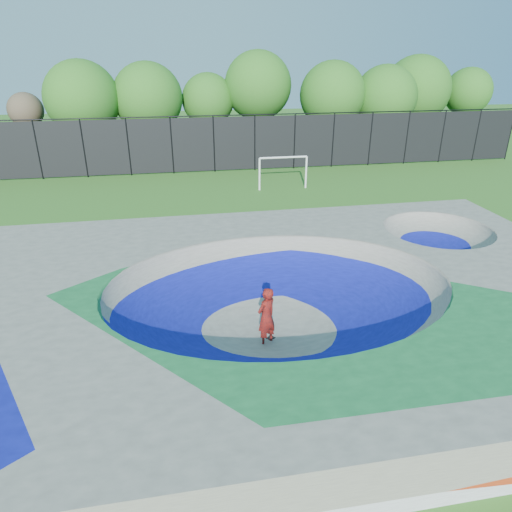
{
  "coord_description": "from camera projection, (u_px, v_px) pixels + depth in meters",
  "views": [
    {
      "loc": [
        -2.98,
        -12.36,
        8.1
      ],
      "look_at": [
        -0.18,
        3.0,
        1.1
      ],
      "focal_mm": 32.0,
      "sensor_mm": 36.0,
      "label": 1
    }
  ],
  "objects": [
    {
      "name": "skate_deck",
      "position": [
        278.0,
        303.0,
        14.59
      ],
      "size": [
        22.0,
        14.0,
        1.5
      ],
      "primitive_type": "cube",
      "color": "gray",
      "rests_on": "ground"
    },
    {
      "name": "soccer_goal",
      "position": [
        283.0,
        167.0,
        28.92
      ],
      "size": [
        3.17,
        0.12,
        2.1
      ],
      "color": "silver",
      "rests_on": "ground"
    },
    {
      "name": "treeline",
      "position": [
        238.0,
        95.0,
        36.56
      ],
      "size": [
        51.25,
        7.8,
        8.34
      ],
      "color": "#3F291F",
      "rests_on": "ground"
    },
    {
      "name": "fence",
      "position": [
        214.0,
        143.0,
        32.89
      ],
      "size": [
        48.09,
        0.09,
        4.04
      ],
      "color": "black",
      "rests_on": "ground"
    },
    {
      "name": "skateboard",
      "position": [
        266.0,
        343.0,
        13.84
      ],
      "size": [
        0.7,
        0.71,
        0.05
      ],
      "primitive_type": "cube",
      "rotation": [
        0.0,
        0.0,
        0.79
      ],
      "color": "black",
      "rests_on": "ground"
    },
    {
      "name": "skater",
      "position": [
        266.0,
        317.0,
        13.46
      ],
      "size": [
        0.83,
        0.77,
        1.89
      ],
      "primitive_type": "imported",
      "rotation": [
        0.0,
        0.0,
        3.76
      ],
      "color": "#B5180E",
      "rests_on": "ground"
    },
    {
      "name": "ground",
      "position": [
        278.0,
        323.0,
        14.9
      ],
      "size": [
        120.0,
        120.0,
        0.0
      ],
      "primitive_type": "plane",
      "color": "#2B601A",
      "rests_on": "ground"
    }
  ]
}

